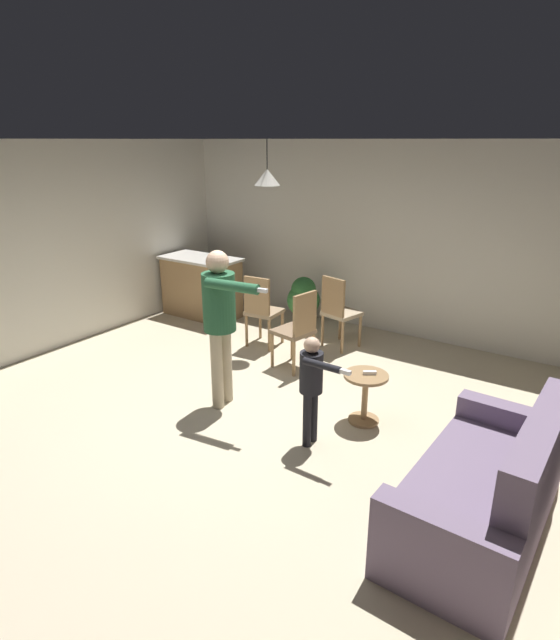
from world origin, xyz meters
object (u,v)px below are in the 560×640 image
object	(u,v)px
kitchen_counter	(202,286)
spare_remote_on_table	(370,373)
couch_floral	(487,492)
person_child	(312,379)
dining_chair_centre_back	(338,310)
potted_plant_corner	(303,299)
dining_chair_by_counter	(262,308)
side_table_by_couch	(365,392)
person_adult	(221,312)
dining_chair_near_wall	(297,327)

from	to	relation	value
kitchen_counter	spare_remote_on_table	size ratio (longest dim) A/B	9.69
couch_floral	person_child	bearing A→B (deg)	82.44
dining_chair_centre_back	potted_plant_corner	size ratio (longest dim) A/B	1.31
dining_chair_by_counter	dining_chair_centre_back	bearing A→B (deg)	26.37
couch_floral	side_table_by_couch	size ratio (longest dim) A/B	3.52
spare_remote_on_table	couch_floral	bearing A→B (deg)	-34.79
side_table_by_couch	dining_chair_by_counter	xyz separation A→B (m)	(-2.03, 1.05, 0.22)
spare_remote_on_table	person_adult	bearing A→B (deg)	-160.01
side_table_by_couch	dining_chair_centre_back	size ratio (longest dim) A/B	0.52
person_child	potted_plant_corner	xyz separation A→B (m)	(-1.76, 2.72, -0.24)
couch_floral	spare_remote_on_table	xyz separation A→B (m)	(-1.35, 0.94, 0.21)
side_table_by_couch	dining_chair_near_wall	size ratio (longest dim) A/B	0.52
side_table_by_couch	dining_chair_by_counter	distance (m)	2.30
person_adult	dining_chair_by_counter	xyz separation A→B (m)	(-0.62, 1.56, -0.49)
dining_chair_by_counter	dining_chair_centre_back	distance (m)	1.03
dining_chair_near_wall	spare_remote_on_table	size ratio (longest dim) A/B	7.69
couch_floral	dining_chair_near_wall	bearing A→B (deg)	60.52
couch_floral	kitchen_counter	bearing A→B (deg)	65.41
couch_floral	side_table_by_couch	xyz separation A→B (m)	(-1.38, 0.92, -0.00)
person_child	dining_chair_near_wall	distance (m)	1.67
person_adult	dining_chair_by_counter	size ratio (longest dim) A/B	1.67
side_table_by_couch	person_child	bearing A→B (deg)	-110.39
couch_floral	person_child	size ratio (longest dim) A/B	1.73
kitchen_counter	person_child	xyz separation A→B (m)	(3.37, -2.24, 0.18)
kitchen_counter	dining_chair_near_wall	xyz separation A→B (m)	(2.37, -0.91, 0.07)
dining_chair_by_counter	potted_plant_corner	size ratio (longest dim) A/B	1.31
dining_chair_centre_back	kitchen_counter	bearing A→B (deg)	-166.15
dining_chair_near_wall	dining_chair_centre_back	size ratio (longest dim) A/B	1.00
side_table_by_couch	potted_plant_corner	distance (m)	2.89
person_child	potted_plant_corner	world-z (taller)	person_child
side_table_by_couch	dining_chair_by_counter	size ratio (longest dim) A/B	0.52
kitchen_counter	dining_chair_centre_back	distance (m)	2.46
dining_chair_by_counter	potted_plant_corner	bearing A→B (deg)	83.26
person_adult	dining_chair_near_wall	xyz separation A→B (m)	(0.17, 1.20, -0.49)
spare_remote_on_table	person_child	bearing A→B (deg)	-111.96
person_adult	dining_chair_by_counter	distance (m)	1.75
dining_chair_near_wall	potted_plant_corner	xyz separation A→B (m)	(-0.77, 1.39, -0.13)
person_adult	spare_remote_on_table	size ratio (longest dim) A/B	12.86
potted_plant_corner	dining_chair_by_counter	bearing A→B (deg)	-91.78
couch_floral	person_adult	size ratio (longest dim) A/B	1.10
dining_chair_by_counter	person_adult	bearing A→B (deg)	-73.13
couch_floral	spare_remote_on_table	world-z (taller)	couch_floral
side_table_by_couch	dining_chair_near_wall	bearing A→B (deg)	150.63
kitchen_counter	dining_chair_by_counter	size ratio (longest dim) A/B	1.26
side_table_by_couch	person_adult	size ratio (longest dim) A/B	0.31
dining_chair_by_counter	side_table_by_couch	bearing A→B (deg)	-32.39
side_table_by_couch	dining_chair_centre_back	world-z (taller)	dining_chair_centre_back
person_adult	potted_plant_corner	distance (m)	2.72
dining_chair_near_wall	spare_remote_on_table	xyz separation A→B (m)	(1.26, -0.67, -0.01)
dining_chair_centre_back	spare_remote_on_table	size ratio (longest dim) A/B	7.69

